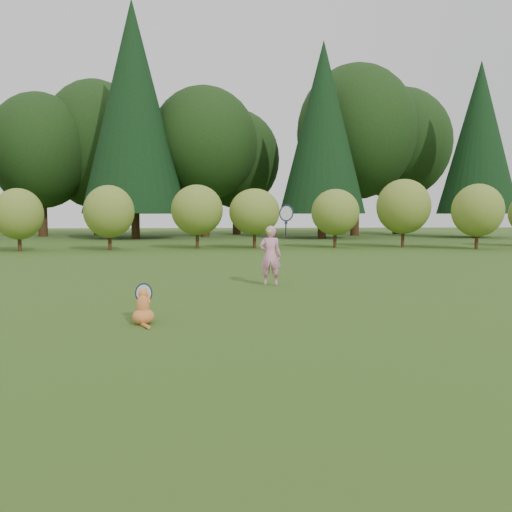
{
  "coord_description": "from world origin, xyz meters",
  "views": [
    {
      "loc": [
        -0.48,
        -7.2,
        1.34
      ],
      "look_at": [
        0.2,
        0.8,
        0.7
      ],
      "focal_mm": 35.0,
      "sensor_mm": 36.0,
      "label": 1
    }
  ],
  "objects": [
    {
      "name": "ground",
      "position": [
        0.0,
        0.0,
        0.0
      ],
      "size": [
        100.0,
        100.0,
        0.0
      ],
      "primitive_type": "plane",
      "color": "#2E4F16",
      "rests_on": "ground"
    },
    {
      "name": "shrub_row",
      "position": [
        0.0,
        13.0,
        1.4
      ],
      "size": [
        28.0,
        3.0,
        2.8
      ],
      "primitive_type": null,
      "color": "olive",
      "rests_on": "ground"
    },
    {
      "name": "woodland_backdrop",
      "position": [
        0.0,
        23.0,
        7.5
      ],
      "size": [
        48.0,
        10.0,
        15.0
      ],
      "primitive_type": null,
      "color": "black",
      "rests_on": "ground"
    },
    {
      "name": "child",
      "position": [
        0.62,
        2.37,
        0.61
      ],
      "size": [
        0.67,
        0.42,
        1.74
      ],
      "rotation": [
        0.0,
        0.0,
        3.03
      ],
      "color": "pink",
      "rests_on": "ground"
    },
    {
      "name": "cat",
      "position": [
        -1.37,
        -0.95,
        0.23
      ],
      "size": [
        0.3,
        0.58,
        0.62
      ],
      "rotation": [
        0.0,
        0.0,
        0.01
      ],
      "color": "orange",
      "rests_on": "ground"
    },
    {
      "name": "tennis_ball",
      "position": [
        0.4,
        0.68,
        1.09
      ],
      "size": [
        0.07,
        0.07,
        0.07
      ],
      "color": "#C3EC1B",
      "rests_on": "ground"
    }
  ]
}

